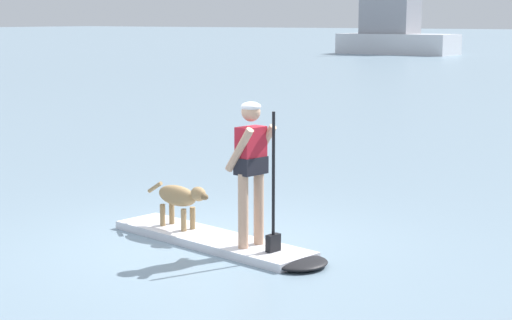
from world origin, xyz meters
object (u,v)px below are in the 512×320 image
object	(u,v)px
dog	(180,198)
paddleboard	(224,243)
person_paddler	(252,163)
moored_boat_starboard	(395,34)

from	to	relation	value
dog	paddleboard	bearing A→B (deg)	-9.97
paddleboard	dog	size ratio (longest dim) A/B	2.89
person_paddler	moored_boat_starboard	distance (m)	56.82
paddleboard	moored_boat_starboard	xyz separation A→B (m)	(-21.57, 52.29, 1.47)
dog	moored_boat_starboard	size ratio (longest dim) A/B	0.12
person_paddler	moored_boat_starboard	bearing A→B (deg)	112.82
paddleboard	dog	world-z (taller)	dog
person_paddler	dog	distance (m)	1.39
dog	moored_boat_starboard	world-z (taller)	moored_boat_starboard
paddleboard	dog	distance (m)	0.90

